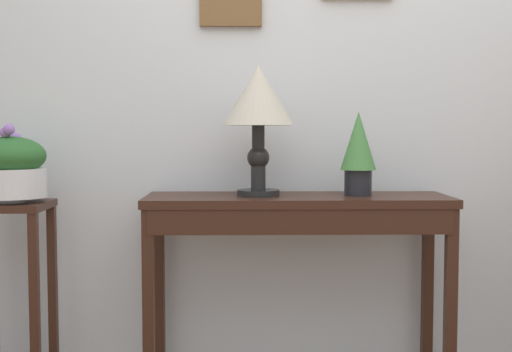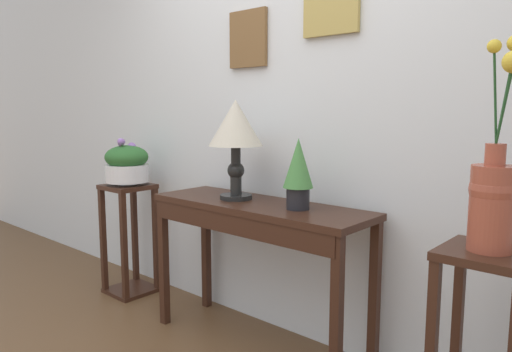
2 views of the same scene
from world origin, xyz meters
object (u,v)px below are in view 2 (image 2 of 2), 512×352
(table_lamp, at_px, (236,129))
(planter_bowl_wide_left, at_px, (127,164))
(console_table, at_px, (255,225))
(potted_plant_on_console, at_px, (298,170))
(pedestal_stand_left, at_px, (130,239))
(flower_vase_tall_right, at_px, (493,193))

(table_lamp, relative_size, planter_bowl_wide_left, 1.68)
(console_table, relative_size, potted_plant_on_console, 3.60)
(planter_bowl_wide_left, bearing_deg, table_lamp, 0.99)
(potted_plant_on_console, height_order, planter_bowl_wide_left, potted_plant_on_console)
(table_lamp, bearing_deg, planter_bowl_wide_left, -179.01)
(console_table, xyz_separation_m, planter_bowl_wide_left, (-1.18, 0.01, 0.24))
(table_lamp, xyz_separation_m, pedestal_stand_left, (-1.02, -0.02, -0.80))
(console_table, bearing_deg, potted_plant_on_console, 6.60)
(table_lamp, distance_m, potted_plant_on_console, 0.46)
(console_table, xyz_separation_m, pedestal_stand_left, (-1.18, 0.01, -0.30))
(table_lamp, bearing_deg, pedestal_stand_left, -179.02)
(table_lamp, distance_m, pedestal_stand_left, 1.30)
(table_lamp, height_order, flower_vase_tall_right, flower_vase_tall_right)
(console_table, height_order, planter_bowl_wide_left, planter_bowl_wide_left)
(pedestal_stand_left, bearing_deg, planter_bowl_wide_left, -42.80)
(potted_plant_on_console, bearing_deg, table_lamp, -179.21)
(planter_bowl_wide_left, bearing_deg, potted_plant_on_console, 0.93)
(console_table, relative_size, pedestal_stand_left, 1.63)
(potted_plant_on_console, xyz_separation_m, flower_vase_tall_right, (0.93, -0.17, 0.02))
(table_lamp, bearing_deg, potted_plant_on_console, 0.79)
(potted_plant_on_console, xyz_separation_m, pedestal_stand_left, (-1.44, -0.02, -0.60))
(table_lamp, bearing_deg, flower_vase_tall_right, -6.83)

